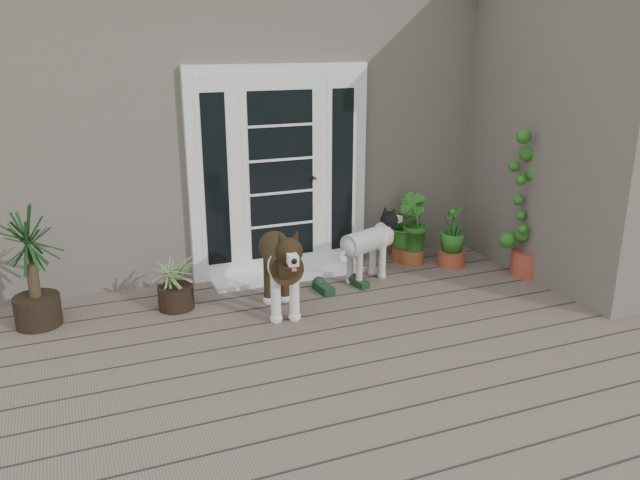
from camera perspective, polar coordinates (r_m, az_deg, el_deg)
name	(u,v)px	position (r m, az deg, el deg)	size (l,w,h in m)	color
deck	(396,364)	(5.16, 6.78, -10.95)	(6.20, 4.60, 0.12)	#6B5B4C
house_main	(244,114)	(8.55, -6.79, 11.08)	(7.40, 4.00, 3.10)	#665E54
house_wing	(599,135)	(7.26, 23.60, 8.56)	(1.60, 2.40, 3.10)	#665E54
door_unit	(280,172)	(6.61, -3.59, 6.09)	(1.90, 0.14, 2.15)	white
door_step	(288,274)	(6.72, -2.87, -3.04)	(1.60, 0.40, 0.05)	white
brindle_dog	(280,272)	(5.74, -3.55, -2.88)	(0.40, 0.93, 0.77)	#3F2E17
white_dog	(367,252)	(6.52, 4.21, -1.04)	(0.32, 0.75, 0.62)	white
spider_plant	(175,279)	(5.99, -12.84, -3.39)	(0.55, 0.55, 0.58)	#77945B
yucca	(31,268)	(5.95, -24.35, -2.26)	(0.74, 0.74, 1.07)	black
herb_a	(403,233)	(7.16, 7.45, 0.60)	(0.49, 0.49, 0.63)	#20621C
herb_b	(412,238)	(7.09, 8.24, 0.14)	(0.38, 0.38, 0.57)	#29601B
herb_c	(452,242)	(7.10, 11.72, -0.14)	(0.35, 0.35, 0.54)	#205E1B
sapling	(536,189)	(6.84, 18.68, 4.33)	(0.55, 0.55, 1.85)	#1C5C1A
clog_left	(358,282)	(6.46, 3.45, -3.74)	(0.14, 0.29, 0.09)	#163615
clog_right	(324,287)	(6.30, 0.32, -4.21)	(0.16, 0.34, 0.10)	#14321E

